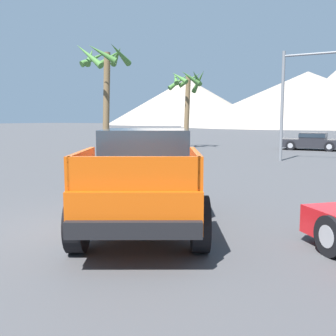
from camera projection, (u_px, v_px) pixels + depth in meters
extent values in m
plane|color=#424244|center=(119.00, 226.00, 7.94)|extent=(320.00, 320.00, 0.00)
cube|color=#CC4C0C|center=(144.00, 186.00, 7.73)|extent=(3.97, 5.09, 0.63)
cube|color=#CC4C0C|center=(146.00, 147.00, 8.59)|extent=(2.55, 2.68, 0.77)
cube|color=#1E2833|center=(146.00, 141.00, 8.57)|extent=(2.61, 2.74, 0.49)
cube|color=#CC4C0C|center=(82.00, 166.00, 6.34)|extent=(0.99, 1.71, 0.48)
cube|color=#CC4C0C|center=(196.00, 166.00, 6.35)|extent=(0.99, 1.71, 0.48)
cube|color=#CC4C0C|center=(134.00, 174.00, 5.44)|extent=(1.65, 0.96, 0.48)
cube|color=black|center=(149.00, 177.00, 10.17)|extent=(1.72, 1.05, 0.24)
cube|color=black|center=(134.00, 230.00, 5.35)|extent=(1.72, 1.05, 0.24)
cylinder|color=black|center=(106.00, 191.00, 9.24)|extent=(0.69, 0.94, 0.92)
cylinder|color=#232326|center=(106.00, 191.00, 9.24)|extent=(0.50, 0.59, 0.51)
cylinder|color=black|center=(189.00, 191.00, 9.25)|extent=(0.69, 0.94, 0.92)
cylinder|color=#232326|center=(189.00, 191.00, 9.25)|extent=(0.50, 0.59, 0.51)
cylinder|color=black|center=(77.00, 224.00, 6.31)|extent=(0.69, 0.94, 0.92)
cylinder|color=#232326|center=(77.00, 224.00, 6.31)|extent=(0.50, 0.59, 0.51)
cylinder|color=black|center=(200.00, 224.00, 6.32)|extent=(0.69, 0.94, 0.92)
cylinder|color=#232326|center=(200.00, 224.00, 6.32)|extent=(0.50, 0.59, 0.51)
cylinder|color=black|center=(332.00, 236.00, 6.12)|extent=(0.61, 0.63, 0.66)
cylinder|color=#9E9EA3|center=(332.00, 236.00, 6.12)|extent=(0.42, 0.42, 0.36)
cube|color=#232328|center=(311.00, 143.00, 27.28)|extent=(4.05, 1.87, 0.57)
cube|color=#232328|center=(313.00, 136.00, 27.17)|extent=(1.72, 1.61, 0.44)
cube|color=#1E2833|center=(313.00, 135.00, 27.16)|extent=(1.75, 1.65, 0.26)
cylinder|color=black|center=(291.00, 145.00, 27.11)|extent=(0.65, 0.23, 0.65)
cylinder|color=#9E9EA3|center=(291.00, 145.00, 27.11)|extent=(0.36, 0.24, 0.36)
cylinder|color=black|center=(295.00, 144.00, 28.62)|extent=(0.65, 0.23, 0.65)
cylinder|color=#9E9EA3|center=(295.00, 144.00, 28.62)|extent=(0.36, 0.24, 0.36)
cylinder|color=black|center=(329.00, 147.00, 25.96)|extent=(0.65, 0.23, 0.65)
cylinder|color=#9E9EA3|center=(329.00, 147.00, 25.96)|extent=(0.36, 0.24, 0.36)
cylinder|color=black|center=(332.00, 145.00, 27.48)|extent=(0.65, 0.23, 0.65)
cylinder|color=#9E9EA3|center=(332.00, 145.00, 27.48)|extent=(0.36, 0.24, 0.36)
cylinder|color=slate|center=(282.00, 107.00, 19.93)|extent=(0.16, 0.16, 5.51)
cylinder|color=slate|center=(316.00, 54.00, 18.90)|extent=(3.05, 0.11, 0.11)
cylinder|color=brown|center=(187.00, 112.00, 28.92)|extent=(0.36, 0.78, 5.31)
cone|color=#427533|center=(197.00, 78.00, 28.10)|extent=(0.48, 1.64, 1.11)
cone|color=#427533|center=(199.00, 81.00, 28.87)|extent=(1.65, 1.40, 1.65)
cone|color=#427533|center=(190.00, 80.00, 29.27)|extent=(1.80, 0.59, 1.16)
cone|color=#427533|center=(179.00, 81.00, 29.35)|extent=(1.37, 1.74, 1.45)
cone|color=#427533|center=(176.00, 78.00, 28.35)|extent=(1.14, 1.41, 1.11)
cone|color=#427533|center=(179.00, 77.00, 27.88)|extent=(1.51, 0.67, 1.05)
cone|color=#427533|center=(190.00, 77.00, 27.74)|extent=(1.23, 1.32, 1.09)
cylinder|color=brown|center=(106.00, 105.00, 22.04)|extent=(0.36, 0.70, 5.84)
cone|color=#427533|center=(120.00, 54.00, 21.18)|extent=(0.60, 2.09, 1.08)
cone|color=#427533|center=(117.00, 56.00, 21.88)|extent=(1.43, 1.19, 1.04)
cone|color=#427533|center=(110.00, 58.00, 22.31)|extent=(1.59, 0.63, 1.10)
cone|color=#427533|center=(95.00, 58.00, 22.30)|extent=(1.03, 1.87, 1.19)
cone|color=#427533|center=(90.00, 57.00, 21.63)|extent=(0.90, 1.42, 1.25)
cone|color=#427533|center=(89.00, 55.00, 20.70)|extent=(2.04, 0.61, 1.54)
cone|color=#427533|center=(102.00, 53.00, 20.76)|extent=(1.53, 1.15, 1.13)
cone|color=gray|center=(307.00, 99.00, 105.74)|extent=(68.16, 68.16, 14.76)
cone|color=gray|center=(187.00, 102.00, 151.18)|extent=(61.81, 61.81, 17.59)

